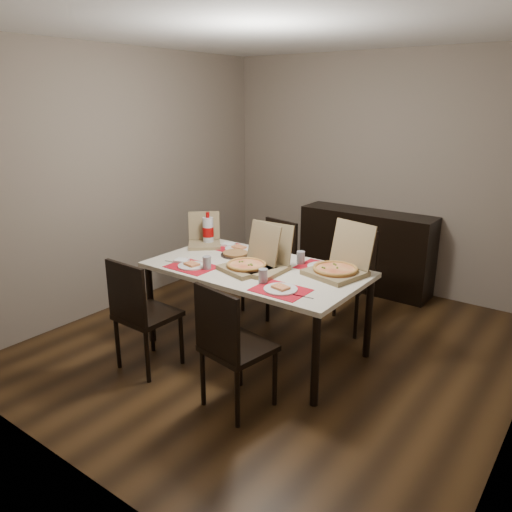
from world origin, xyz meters
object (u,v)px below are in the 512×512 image
dining_table (256,275)px  chair_far_right (350,274)px  chair_far_left (273,262)px  soda_bottle (208,231)px  chair_near_left (140,311)px  pizza_box_center (250,263)px  dip_bowl (274,264)px  chair_near_right (230,344)px  sideboard (366,250)px

dining_table → chair_far_right: (0.42, 0.93, -0.17)m
chair_far_left → soda_bottle: (-0.40, -0.52, 0.37)m
soda_bottle → chair_near_left: bearing=-76.8°
pizza_box_center → dip_bowl: 0.23m
chair_near_left → dip_bowl: bearing=56.9°
pizza_box_center → soda_bottle: size_ratio=1.53×
chair_far_left → pizza_box_center: size_ratio=1.91×
dining_table → pizza_box_center: size_ratio=3.70×
chair_near_left → chair_near_right: same height
chair_near_right → chair_near_left: bearing=179.8°
pizza_box_center → chair_near_left: bearing=-124.4°
pizza_box_center → dip_bowl: bearing=62.2°
dining_table → chair_far_right: size_ratio=1.94×
chair_far_left → chair_far_right: same height
chair_near_left → pizza_box_center: pizza_box_center is taller
soda_bottle → dining_table: bearing=-19.7°
chair_near_right → dip_bowl: bearing=107.4°
chair_near_right → chair_far_left: (-0.77, 1.62, 0.00)m
chair_far_right → chair_far_left: bearing=-170.7°
chair_near_right → chair_far_right: (0.02, 1.75, 0.00)m
chair_near_left → chair_far_right: (0.94, 1.75, 0.00)m
chair_near_left → dining_table: bearing=57.8°
chair_near_left → chair_near_right: 0.91m
chair_near_right → dip_bowl: chair_near_right is taller
dining_table → pizza_box_center: 0.15m
sideboard → chair_near_right: size_ratio=1.61×
pizza_box_center → soda_bottle: pizza_box_center is taller
chair_near_left → dip_bowl: size_ratio=8.12×
chair_near_left → soda_bottle: (-0.26, 1.10, 0.37)m
sideboard → chair_near_left: 2.84m
sideboard → chair_near_right: chair_near_right is taller
dip_bowl → soda_bottle: 0.90m
dining_table → dip_bowl: size_ratio=15.72×
sideboard → pizza_box_center: pizza_box_center is taller
chair_near_left → chair_near_right: (0.91, -0.00, 0.00)m
chair_near_right → chair_far_left: same height
chair_far_right → pizza_box_center: size_ratio=1.91×
chair_near_right → chair_far_right: 1.75m
sideboard → dip_bowl: 1.84m
chair_near_right → chair_far_right: same height
sideboard → soda_bottle: bearing=-118.5°
dining_table → chair_far_left: 0.90m
sideboard → dip_bowl: (-0.03, -1.82, 0.31)m
chair_far_left → soda_bottle: 0.75m
pizza_box_center → soda_bottle: bearing=155.2°
chair_far_right → chair_near_left: bearing=-118.2°
chair_far_left → dip_bowl: (0.47, -0.68, 0.25)m
sideboard → chair_near_left: bearing=-103.1°
chair_far_left → pizza_box_center: pizza_box_center is taller
dining_table → soda_bottle: (-0.78, 0.28, 0.20)m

